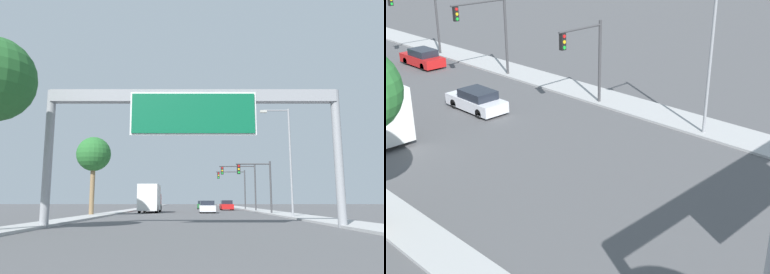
# 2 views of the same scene
# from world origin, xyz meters

# --- Properties ---
(sidewalk_right) EXTENTS (3.00, 120.00, 0.15)m
(sidewalk_right) POSITION_xyz_m (9.50, 60.00, 0.07)
(sidewalk_right) COLOR #A9A9A9
(sidewalk_right) RESTS_ON ground
(car_near_right) EXTENTS (1.86, 4.54, 1.45)m
(car_near_right) POSITION_xyz_m (1.75, 42.84, 0.69)
(car_near_right) COLOR silver
(car_near_right) RESTS_ON ground
(car_near_left) EXTENTS (1.84, 4.49, 1.50)m
(car_near_left) POSITION_xyz_m (5.25, 55.56, 0.71)
(car_near_left) COLOR red
(car_near_left) RESTS_ON ground
(traffic_light_near_intersection) EXTENTS (3.85, 0.32, 5.73)m
(traffic_light_near_intersection) POSITION_xyz_m (7.25, 38.00, 3.85)
(traffic_light_near_intersection) COLOR #3D3D3F
(traffic_light_near_intersection) RESTS_ON ground
(traffic_light_mid_block) EXTENTS (4.94, 0.32, 6.36)m
(traffic_light_mid_block) POSITION_xyz_m (6.94, 48.00, 4.32)
(traffic_light_mid_block) COLOR #3D3D3F
(traffic_light_mid_block) RESTS_ON ground
(traffic_light_far_intersection) EXTENTS (4.73, 0.32, 6.37)m
(traffic_light_far_intersection) POSITION_xyz_m (7.02, 58.00, 4.31)
(traffic_light_far_intersection) COLOR #3D3D3F
(traffic_light_far_intersection) RESTS_ON ground
(street_lamp_right) EXTENTS (2.65, 0.28, 9.61)m
(street_lamp_right) POSITION_xyz_m (8.30, 29.74, 5.61)
(street_lamp_right) COLOR gray
(street_lamp_right) RESTS_ON ground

